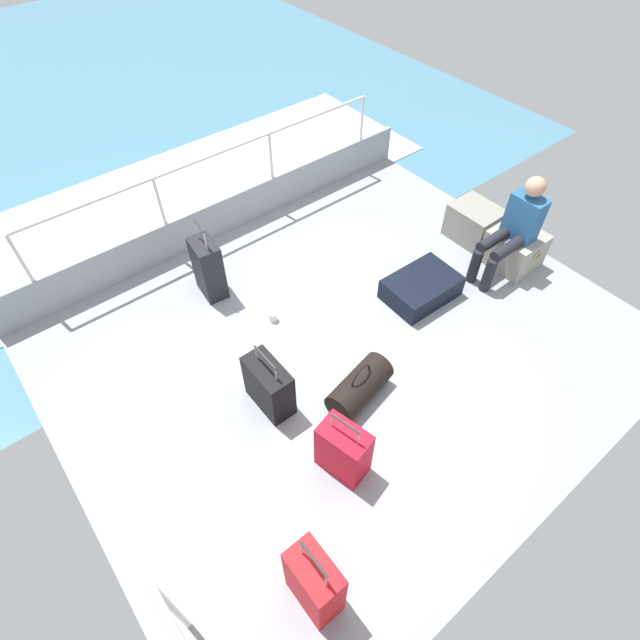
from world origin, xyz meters
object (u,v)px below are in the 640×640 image
object	(u,v)px
cargo_crate_0	(474,223)
duffel_bag	(360,387)
suitcase_1	(421,288)
suitcase_2	(343,450)
passenger_seated	(514,227)
suitcase_3	(314,583)
cargo_crate_1	(514,249)
paper_cup	(273,317)
suitcase_0	(269,386)
suitcase_4	(208,268)

from	to	relation	value
cargo_crate_0	duffel_bag	xyz separation A→B (m)	(0.83, -2.48, -0.06)
suitcase_1	suitcase_2	size ratio (longest dim) A/B	1.12
passenger_seated	suitcase_1	world-z (taller)	passenger_seated
suitcase_2	suitcase_1	bearing A→B (deg)	116.67
suitcase_1	suitcase_3	world-z (taller)	suitcase_3
suitcase_2	cargo_crate_1	bearing A→B (deg)	102.48
cargo_crate_1	suitcase_3	size ratio (longest dim) A/B	0.66
suitcase_2	suitcase_3	xyz separation A→B (m)	(0.60, -0.75, 0.06)
paper_cup	suitcase_3	bearing A→B (deg)	-28.77
suitcase_0	suitcase_4	xyz separation A→B (m)	(-1.50, 0.31, 0.07)
suitcase_0	paper_cup	xyz separation A→B (m)	(-0.77, 0.57, -0.20)
passenger_seated	paper_cup	xyz separation A→B (m)	(-0.95, -2.36, -0.53)
cargo_crate_0	passenger_seated	world-z (taller)	passenger_seated
cargo_crate_1	suitcase_4	bearing A→B (deg)	-120.79
cargo_crate_1	duffel_bag	world-z (taller)	duffel_bag
passenger_seated	suitcase_4	world-z (taller)	passenger_seated
suitcase_4	suitcase_3	bearing A→B (deg)	-18.02
suitcase_2	passenger_seated	bearing A→B (deg)	103.26
passenger_seated	paper_cup	size ratio (longest dim) A/B	11.04
suitcase_3	suitcase_0	bearing A→B (deg)	155.77
passenger_seated	suitcase_1	xyz separation A→B (m)	(-0.27, -0.97, -0.47)
passenger_seated	suitcase_3	world-z (taller)	passenger_seated
cargo_crate_1	paper_cup	bearing A→B (deg)	-110.37
cargo_crate_0	cargo_crate_1	size ratio (longest dim) A/B	1.03
passenger_seated	suitcase_1	distance (m)	1.11
suitcase_3	paper_cup	bearing A→B (deg)	151.23
cargo_crate_1	suitcase_3	bearing A→B (deg)	-71.43
suitcase_0	suitcase_1	distance (m)	1.96
cargo_crate_1	suitcase_0	bearing A→B (deg)	-93.21
suitcase_1	suitcase_0	bearing A→B (deg)	-87.34
duffel_bag	paper_cup	xyz separation A→B (m)	(-1.20, -0.08, -0.10)
passenger_seated	paper_cup	world-z (taller)	passenger_seated
cargo_crate_0	suitcase_4	bearing A→B (deg)	-111.46
suitcase_2	suitcase_3	size ratio (longest dim) A/B	0.81
cargo_crate_1	suitcase_1	size ratio (longest dim) A/B	0.73
suitcase_1	suitcase_3	bearing A→B (deg)	-59.60
suitcase_4	cargo_crate_1	bearing A→B (deg)	59.21
cargo_crate_0	suitcase_2	size ratio (longest dim) A/B	0.85
suitcase_2	paper_cup	distance (m)	1.69
paper_cup	cargo_crate_1	bearing A→B (deg)	69.63
suitcase_2	suitcase_3	distance (m)	0.96
suitcase_3	duffel_bag	distance (m)	1.64
suitcase_0	suitcase_1	size ratio (longest dim) A/B	0.88
passenger_seated	suitcase_2	bearing A→B (deg)	-76.74
suitcase_2	suitcase_3	bearing A→B (deg)	-51.54
suitcase_1	suitcase_2	world-z (taller)	suitcase_2
suitcase_0	suitcase_2	xyz separation A→B (m)	(0.84, 0.11, 0.01)
suitcase_1	suitcase_3	size ratio (longest dim) A/B	0.91
suitcase_4	paper_cup	size ratio (longest dim) A/B	8.71
cargo_crate_0	suitcase_4	size ratio (longest dim) A/B	0.65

